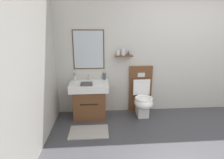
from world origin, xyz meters
The scene contains 9 objects.
wall_back centered at (-0.01, 1.74, 1.35)m, with size 5.47×0.27×2.71m.
wall_left centered at (-2.67, 0.00, 1.35)m, with size 0.12×3.59×2.71m, color beige.
bath_mat centered at (-1.94, 0.84, 0.01)m, with size 0.68×0.44×0.01m, color #9E9993.
vanity_sink_left centered at (-1.94, 1.46, 0.39)m, with size 0.76×0.52×0.72m.
tap_on_left_sink centered at (-1.94, 1.65, 0.80)m, with size 0.03×0.13×0.11m.
toilet centered at (-0.86, 1.48, 0.38)m, with size 0.48×0.62×1.00m.
toothbrush_cup centered at (-2.24, 1.64, 0.78)m, with size 0.07×0.07×0.21m.
soap_dispenser centered at (-1.63, 1.65, 0.80)m, with size 0.06×0.06×0.18m.
folded_hand_towel centered at (-1.98, 1.29, 0.75)m, with size 0.22×0.16×0.04m, color #47474C.
Camera 1 is at (-1.74, -1.91, 1.73)m, focal length 28.37 mm.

